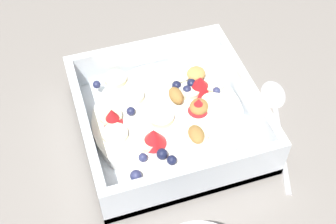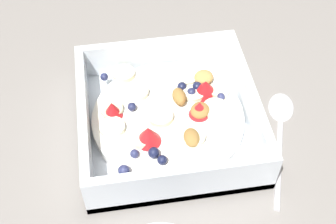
% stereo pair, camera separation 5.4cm
% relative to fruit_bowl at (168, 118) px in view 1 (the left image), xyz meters
% --- Properties ---
extents(ground_plane, '(2.40, 2.40, 0.00)m').
position_rel_fruit_bowl_xyz_m(ground_plane, '(0.02, 0.01, -0.02)').
color(ground_plane, gray).
extents(fruit_bowl, '(0.21, 0.21, 0.06)m').
position_rel_fruit_bowl_xyz_m(fruit_bowl, '(0.00, 0.00, 0.00)').
color(fruit_bowl, white).
rests_on(fruit_bowl, ground).
extents(spoon, '(0.08, 0.17, 0.01)m').
position_rel_fruit_bowl_xyz_m(spoon, '(-0.14, 0.02, -0.01)').
color(spoon, silver).
rests_on(spoon, ground).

